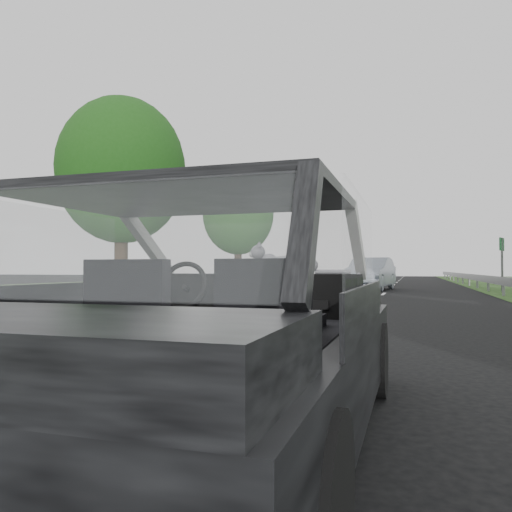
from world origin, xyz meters
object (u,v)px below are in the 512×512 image
Objects in this scene: cat at (290,263)px; highway_sign at (502,265)px; subject_car at (219,320)px; other_car at (371,274)px.

cat is 0.21× the size of highway_sign.
subject_car is at bearing -84.27° from highway_sign.
subject_car is 22.36m from highway_sign.
highway_sign is (4.97, 21.79, 0.49)m from subject_car.
highway_sign is at bearing 77.15° from subject_car.
other_car is at bearing -163.95° from highway_sign.
highway_sign reaches higher than other_car.
cat is at bearing 66.40° from subject_car.
highway_sign reaches higher than cat.
highway_sign is (5.79, -0.26, 0.42)m from other_car.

